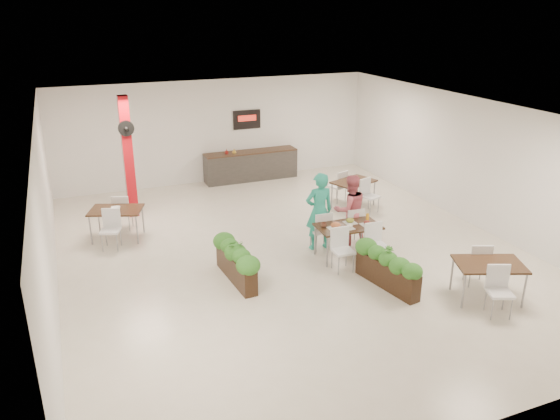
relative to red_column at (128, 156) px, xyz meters
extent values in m
plane|color=beige|center=(3.00, -3.79, -1.64)|extent=(12.00, 12.00, 0.00)
cube|color=white|center=(3.00, 2.21, -0.04)|extent=(10.00, 0.10, 3.20)
cube|color=white|center=(3.00, -9.79, -0.04)|extent=(10.00, 0.10, 3.20)
cube|color=white|center=(-2.00, -3.79, -0.04)|extent=(0.10, 12.00, 3.20)
cube|color=white|center=(8.00, -3.79, -0.04)|extent=(0.10, 12.00, 3.20)
cube|color=white|center=(3.00, -3.79, 1.56)|extent=(10.00, 12.00, 0.04)
cube|color=#AB0B14|center=(0.00, 0.01, -0.04)|extent=(0.25, 0.25, 3.20)
cylinder|color=black|center=(0.00, -0.17, 0.76)|extent=(0.40, 0.06, 0.40)
sphere|color=black|center=(0.00, -0.21, 0.76)|extent=(0.12, 0.12, 0.12)
cube|color=#2E2B29|center=(4.00, 1.86, -1.19)|extent=(3.00, 0.60, 0.90)
cube|color=black|center=(4.00, 1.86, -0.72)|extent=(3.00, 0.62, 0.04)
cube|color=black|center=(4.00, 2.17, 0.26)|extent=(0.90, 0.04, 0.60)
cube|color=red|center=(4.00, 2.14, 0.31)|extent=(0.60, 0.02, 0.18)
imported|color=maroon|center=(3.20, 1.86, -0.61)|extent=(0.09, 0.09, 0.19)
imported|color=gold|center=(3.45, 1.86, -0.62)|extent=(0.13, 0.13, 0.17)
cube|color=black|center=(4.07, -4.43, -0.91)|extent=(1.44, 0.87, 0.04)
cylinder|color=gray|center=(3.41, -4.74, -1.29)|extent=(0.04, 0.04, 0.71)
cylinder|color=gray|center=(4.69, -4.81, -1.29)|extent=(0.04, 0.04, 0.71)
cylinder|color=gray|center=(3.44, -4.06, -1.29)|extent=(0.04, 0.04, 0.71)
cylinder|color=gray|center=(4.72, -4.13, -1.29)|extent=(0.04, 0.04, 0.71)
cube|color=white|center=(3.70, -3.81, -1.19)|extent=(0.44, 0.44, 0.05)
cube|color=white|center=(3.69, -4.00, -0.94)|extent=(0.42, 0.06, 0.45)
cylinder|color=gray|center=(3.88, -3.65, -1.43)|extent=(0.02, 0.02, 0.43)
cylinder|color=gray|center=(3.54, -3.64, -1.43)|extent=(0.02, 0.02, 0.43)
cylinder|color=gray|center=(3.86, -3.99, -1.43)|extent=(0.02, 0.02, 0.43)
cylinder|color=gray|center=(3.52, -3.98, -1.43)|extent=(0.02, 0.02, 0.43)
cube|color=white|center=(4.50, -3.86, -1.19)|extent=(0.44, 0.44, 0.05)
cube|color=white|center=(4.49, -4.05, -0.94)|extent=(0.42, 0.06, 0.45)
cylinder|color=gray|center=(4.68, -3.70, -1.43)|extent=(0.02, 0.02, 0.43)
cylinder|color=gray|center=(4.34, -3.68, -1.43)|extent=(0.02, 0.02, 0.43)
cylinder|color=gray|center=(4.66, -4.03, -1.43)|extent=(0.02, 0.02, 0.43)
cylinder|color=gray|center=(4.32, -4.02, -1.43)|extent=(0.02, 0.02, 0.43)
cube|color=white|center=(3.64, -5.01, -1.19)|extent=(0.44, 0.44, 0.05)
cube|color=white|center=(3.65, -4.82, -0.94)|extent=(0.42, 0.06, 0.45)
cylinder|color=gray|center=(3.46, -5.17, -1.43)|extent=(0.02, 0.02, 0.43)
cylinder|color=gray|center=(3.80, -5.19, -1.43)|extent=(0.02, 0.02, 0.43)
cylinder|color=gray|center=(3.47, -4.83, -1.43)|extent=(0.02, 0.02, 0.43)
cylinder|color=gray|center=(3.81, -4.85, -1.43)|extent=(0.02, 0.02, 0.43)
cube|color=white|center=(4.43, -5.05, -1.19)|extent=(0.44, 0.44, 0.05)
cube|color=white|center=(4.44, -4.86, -0.94)|extent=(0.42, 0.06, 0.45)
cylinder|color=gray|center=(4.26, -5.22, -1.43)|extent=(0.02, 0.02, 0.43)
cylinder|color=gray|center=(4.60, -5.23, -1.43)|extent=(0.02, 0.02, 0.43)
cylinder|color=gray|center=(4.27, -4.88, -1.43)|extent=(0.02, 0.02, 0.43)
cylinder|color=gray|center=(4.61, -4.89, -1.43)|extent=(0.02, 0.02, 0.43)
cube|color=white|center=(3.71, -4.52, -0.89)|extent=(0.32, 0.32, 0.01)
ellipsoid|color=brown|center=(3.71, -4.52, -0.81)|extent=(0.22, 0.22, 0.13)
cube|color=white|center=(4.17, -4.32, -0.89)|extent=(0.27, 0.27, 0.01)
ellipsoid|color=gold|center=(4.17, -4.32, -0.82)|extent=(0.18, 0.18, 0.11)
cube|color=white|center=(4.46, -4.58, -0.89)|extent=(0.27, 0.27, 0.01)
ellipsoid|color=#46130E|center=(4.46, -4.58, -0.83)|extent=(0.16, 0.16, 0.10)
cube|color=white|center=(4.01, -4.61, -0.89)|extent=(0.19, 0.19, 0.01)
ellipsoid|color=white|center=(4.01, -4.61, -0.84)|extent=(0.12, 0.12, 0.07)
cylinder|color=#F4A219|center=(4.62, -4.31, -0.82)|extent=(0.07, 0.07, 0.15)
imported|color=brown|center=(3.52, -4.31, -0.84)|extent=(0.12, 0.12, 0.10)
imported|color=teal|center=(3.67, -3.78, -0.73)|extent=(0.69, 0.47, 1.82)
imported|color=#D55E6D|center=(4.47, -3.78, -0.80)|extent=(0.85, 0.68, 1.68)
cube|color=black|center=(1.41, -4.57, -1.37)|extent=(0.37, 1.65, 0.54)
ellipsoid|color=#1B5618|center=(1.45, -5.23, -0.98)|extent=(0.40, 0.40, 0.32)
ellipsoid|color=#1B5618|center=(1.43, -4.90, -0.98)|extent=(0.40, 0.40, 0.32)
ellipsoid|color=#1B5618|center=(1.41, -4.57, -0.98)|extent=(0.40, 0.40, 0.32)
ellipsoid|color=#1B5618|center=(1.39, -4.23, -0.98)|extent=(0.40, 0.40, 0.32)
ellipsoid|color=#1B5618|center=(1.37, -3.90, -0.98)|extent=(0.40, 0.40, 0.32)
imported|color=#1B5618|center=(1.41, -4.57, -0.92)|extent=(0.32, 0.28, 0.35)
cube|color=black|center=(4.11, -5.98, -1.38)|extent=(0.55, 1.63, 0.53)
ellipsoid|color=#1B5618|center=(4.23, -6.63, -0.99)|extent=(0.40, 0.40, 0.32)
ellipsoid|color=#1B5618|center=(4.17, -6.30, -0.99)|extent=(0.40, 0.40, 0.32)
ellipsoid|color=#1B5618|center=(4.11, -5.98, -0.99)|extent=(0.40, 0.40, 0.32)
ellipsoid|color=#1B5618|center=(4.05, -5.66, -0.99)|extent=(0.40, 0.40, 0.32)
ellipsoid|color=#1B5618|center=(4.00, -5.34, -0.99)|extent=(0.40, 0.40, 0.32)
imported|color=#1B5618|center=(4.11, -5.98, -0.93)|extent=(0.19, 0.19, 0.35)
cube|color=black|center=(-0.57, -1.44, -0.91)|extent=(1.41, 1.18, 0.04)
cylinder|color=gray|center=(-1.19, -1.57, -1.29)|extent=(0.04, 0.04, 0.71)
cylinder|color=gray|center=(-0.18, -1.95, -1.29)|extent=(0.04, 0.04, 0.71)
cylinder|color=gray|center=(-0.95, -0.93, -1.29)|extent=(0.04, 0.04, 0.71)
cylinder|color=gray|center=(0.06, -1.31, -1.29)|extent=(0.04, 0.04, 0.71)
cube|color=white|center=(-0.35, -0.88, -1.19)|extent=(0.54, 0.54, 0.05)
cube|color=white|center=(-0.42, -1.06, -0.94)|extent=(0.41, 0.19, 0.45)
cylinder|color=gray|center=(-0.13, -0.78, -1.43)|extent=(0.02, 0.02, 0.43)
cylinder|color=gray|center=(-0.45, -0.66, -1.43)|extent=(0.02, 0.02, 0.43)
cylinder|color=gray|center=(-0.25, -1.10, -1.43)|extent=(0.02, 0.02, 0.43)
cylinder|color=gray|center=(-0.57, -0.98, -1.43)|extent=(0.02, 0.02, 0.43)
cube|color=white|center=(-0.78, -2.00, -1.19)|extent=(0.54, 0.54, 0.05)
cube|color=white|center=(-0.71, -1.82, -0.94)|extent=(0.41, 0.19, 0.45)
cylinder|color=gray|center=(-1.00, -2.10, -1.43)|extent=(0.02, 0.02, 0.43)
cylinder|color=gray|center=(-0.68, -2.22, -1.43)|extent=(0.02, 0.02, 0.43)
cylinder|color=gray|center=(-0.88, -1.78, -1.43)|extent=(0.02, 0.02, 0.43)
cylinder|color=gray|center=(-0.56, -1.90, -1.43)|extent=(0.02, 0.02, 0.43)
imported|color=white|center=(-0.57, -1.44, -0.87)|extent=(0.22, 0.22, 0.05)
cube|color=black|center=(5.79, -1.63, -0.91)|extent=(1.35, 1.11, 0.04)
cylinder|color=gray|center=(5.41, -2.11, -1.29)|extent=(0.04, 0.04, 0.71)
cylinder|color=gray|center=(6.39, -1.76, -1.29)|extent=(0.04, 0.04, 0.71)
cylinder|color=gray|center=(5.19, -1.49, -1.29)|extent=(0.04, 0.04, 0.71)
cylinder|color=gray|center=(6.17, -1.15, -1.29)|extent=(0.04, 0.04, 0.71)
cube|color=white|center=(5.59, -1.06, -1.19)|extent=(0.53, 0.53, 0.05)
cube|color=white|center=(5.65, -1.24, -0.94)|extent=(0.41, 0.18, 0.45)
cylinder|color=gray|center=(5.70, -0.84, -1.43)|extent=(0.02, 0.02, 0.43)
cylinder|color=gray|center=(5.38, -0.96, -1.43)|extent=(0.02, 0.02, 0.43)
cylinder|color=gray|center=(5.81, -1.16, -1.43)|extent=(0.02, 0.02, 0.43)
cylinder|color=gray|center=(5.49, -1.28, -1.43)|extent=(0.02, 0.02, 0.43)
cube|color=white|center=(5.99, -2.19, -1.19)|extent=(0.53, 0.53, 0.05)
cube|color=white|center=(5.93, -2.01, -0.94)|extent=(0.41, 0.18, 0.45)
cylinder|color=gray|center=(5.88, -2.41, -1.43)|extent=(0.02, 0.02, 0.43)
cylinder|color=gray|center=(6.20, -2.30, -1.43)|extent=(0.02, 0.02, 0.43)
cylinder|color=gray|center=(5.77, -2.09, -1.43)|extent=(0.02, 0.02, 0.43)
cylinder|color=gray|center=(6.09, -1.98, -1.43)|extent=(0.02, 0.02, 0.43)
imported|color=white|center=(5.79, -1.63, -0.87)|extent=(0.22, 0.22, 0.05)
cube|color=black|center=(5.62, -7.10, -0.91)|extent=(1.47, 1.23, 0.04)
cylinder|color=gray|center=(4.96, -7.22, -1.29)|extent=(0.04, 0.04, 0.71)
cylinder|color=gray|center=(6.01, -7.64, -1.29)|extent=(0.04, 0.04, 0.71)
cylinder|color=gray|center=(5.23, -6.56, -1.29)|extent=(0.04, 0.04, 0.71)
cylinder|color=gray|center=(6.27, -6.98, -1.29)|extent=(0.04, 0.04, 0.71)
cube|color=white|center=(5.84, -6.54, -1.19)|extent=(0.55, 0.55, 0.05)
cube|color=white|center=(5.77, -6.72, -0.94)|extent=(0.41, 0.19, 0.45)
cylinder|color=gray|center=(6.06, -6.45, -1.43)|extent=(0.02, 0.02, 0.43)
cylinder|color=gray|center=(5.74, -6.32, -1.43)|extent=(0.02, 0.02, 0.43)
cylinder|color=gray|center=(5.93, -6.77, -1.43)|extent=(0.02, 0.02, 0.43)
cylinder|color=gray|center=(5.62, -6.64, -1.43)|extent=(0.02, 0.02, 0.43)
cube|color=white|center=(5.40, -7.66, -1.19)|extent=(0.55, 0.55, 0.05)
cube|color=white|center=(5.47, -7.48, -0.94)|extent=(0.41, 0.19, 0.45)
cylinder|color=gray|center=(5.17, -7.75, -1.43)|extent=(0.02, 0.02, 0.43)
cylinder|color=gray|center=(5.49, -7.88, -1.43)|extent=(0.02, 0.02, 0.43)
cylinder|color=gray|center=(5.30, -7.44, -1.43)|extent=(0.02, 0.02, 0.43)
cylinder|color=gray|center=(5.62, -7.56, -1.43)|extent=(0.02, 0.02, 0.43)
camera|label=1|loc=(-1.54, -14.17, 3.65)|focal=35.00mm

